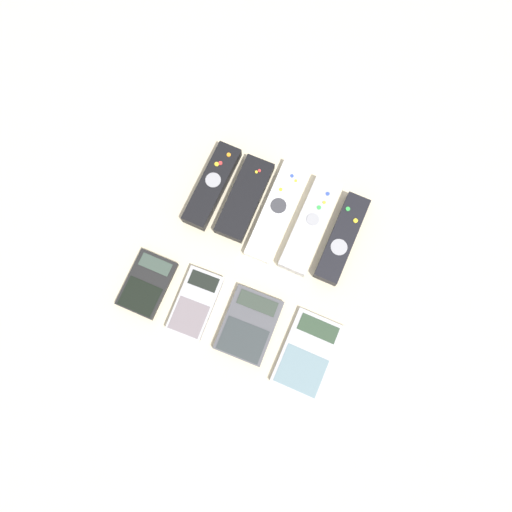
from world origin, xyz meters
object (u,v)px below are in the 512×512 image
calculator_3 (308,353)px  remote_4 (342,239)px  calculator_2 (249,325)px  remote_2 (278,211)px  remote_3 (310,225)px  remote_1 (245,198)px  calculator_0 (147,284)px  calculator_1 (196,303)px  remote_0 (212,186)px

calculator_3 → remote_4: bearing=95.5°
calculator_2 → calculator_3: (0.12, -0.00, -0.00)m
remote_2 → remote_3: bearing=-2.4°
remote_1 → remote_2: 0.07m
remote_3 → calculator_0: remote_3 is taller
remote_2 → remote_3: (0.07, -0.00, 0.00)m
calculator_1 → remote_1: bearing=87.0°
remote_4 → calculator_0: remote_4 is taller
remote_1 → remote_4: (0.20, 0.00, 0.00)m
calculator_3 → remote_2: bearing=124.3°
remote_0 → calculator_3: (0.29, -0.22, -0.01)m
remote_4 → calculator_3: bearing=-84.2°
remote_3 → calculator_2: size_ratio=1.48×
remote_3 → calculator_0: bearing=-136.0°
remote_3 → calculator_3: remote_3 is taller
remote_2 → remote_3: 0.07m
remote_1 → remote_3: bearing=-1.0°
remote_0 → remote_4: 0.26m
remote_1 → remote_2: size_ratio=0.82×
calculator_1 → calculator_3: 0.22m
remote_4 → calculator_1: (-0.20, -0.22, -0.00)m
calculator_0 → calculator_3: (0.32, 0.00, 0.00)m
remote_4 → calculator_3: size_ratio=1.23×
calculator_0 → calculator_1: 0.10m
calculator_2 → calculator_3: bearing=-3.8°
remote_3 → calculator_0: 0.32m
calculator_1 → remote_3: bearing=55.4°
remote_1 → calculator_0: bearing=-114.7°
remote_1 → remote_2: remote_1 is taller
remote_1 → calculator_3: remote_1 is taller
remote_1 → remote_2: (0.07, 0.00, -0.00)m
remote_0 → calculator_1: remote_0 is taller
calculator_2 → remote_1: bearing=113.7°
calculator_2 → calculator_0: bearing=179.7°
remote_0 → remote_4: size_ratio=0.98×
calculator_0 → calculator_2: (0.20, 0.01, 0.00)m
remote_3 → calculator_0: size_ratio=1.66×
remote_0 → remote_4: same height
remote_3 → calculator_1: size_ratio=1.50×
remote_2 → remote_0: bearing=-179.1°
remote_3 → calculator_2: 0.22m
remote_4 → calculator_2: 0.23m
remote_0 → calculator_0: size_ratio=1.51×
remote_1 → calculator_1: (-0.00, -0.22, -0.00)m
remote_2 → calculator_0: remote_2 is taller
remote_3 → calculator_3: 0.23m
remote_2 → calculator_3: bearing=-56.3°
remote_2 → calculator_0: bearing=-127.5°
remote_1 → calculator_0: remote_1 is taller
remote_4 → calculator_3: remote_4 is taller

